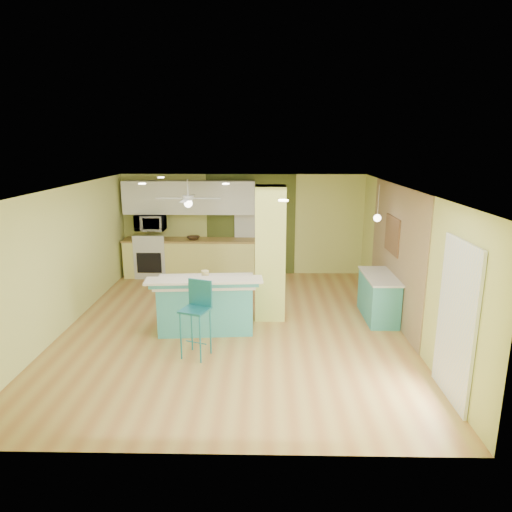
# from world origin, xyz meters

# --- Properties ---
(floor) EXTENTS (6.00, 7.00, 0.01)m
(floor) POSITION_xyz_m (0.00, 0.00, -0.01)
(floor) COLOR #A6703A
(floor) RESTS_ON ground
(ceiling) EXTENTS (6.00, 7.00, 0.01)m
(ceiling) POSITION_xyz_m (0.00, 0.00, 2.50)
(ceiling) COLOR white
(ceiling) RESTS_ON wall_back
(wall_back) EXTENTS (6.00, 0.01, 2.50)m
(wall_back) POSITION_xyz_m (0.00, 3.50, 1.25)
(wall_back) COLOR #C9CE6E
(wall_back) RESTS_ON floor
(wall_front) EXTENTS (6.00, 0.01, 2.50)m
(wall_front) POSITION_xyz_m (0.00, -3.50, 1.25)
(wall_front) COLOR #C9CE6E
(wall_front) RESTS_ON floor
(wall_left) EXTENTS (0.01, 7.00, 2.50)m
(wall_left) POSITION_xyz_m (-3.00, 0.00, 1.25)
(wall_left) COLOR #C9CE6E
(wall_left) RESTS_ON floor
(wall_right) EXTENTS (0.01, 7.00, 2.50)m
(wall_right) POSITION_xyz_m (3.00, 0.00, 1.25)
(wall_right) COLOR #C9CE6E
(wall_right) RESTS_ON floor
(wood_panel) EXTENTS (0.02, 3.40, 2.50)m
(wood_panel) POSITION_xyz_m (2.99, 0.60, 1.25)
(wood_panel) COLOR #83684B
(wood_panel) RESTS_ON floor
(olive_accent) EXTENTS (2.20, 0.02, 2.50)m
(olive_accent) POSITION_xyz_m (0.20, 3.49, 1.25)
(olive_accent) COLOR #475120
(olive_accent) RESTS_ON floor
(interior_door) EXTENTS (0.82, 0.05, 2.00)m
(interior_door) POSITION_xyz_m (0.20, 3.46, 1.00)
(interior_door) COLOR silver
(interior_door) RESTS_ON floor
(french_door) EXTENTS (0.04, 1.08, 2.10)m
(french_door) POSITION_xyz_m (2.97, -2.30, 1.05)
(french_door) COLOR white
(french_door) RESTS_ON floor
(column) EXTENTS (0.55, 0.55, 2.50)m
(column) POSITION_xyz_m (0.65, 0.50, 1.25)
(column) COLOR #BBC25A
(column) RESTS_ON floor
(kitchen_run) EXTENTS (3.25, 0.63, 0.94)m
(kitchen_run) POSITION_xyz_m (-1.30, 3.20, 0.47)
(kitchen_run) COLOR #F0EA7E
(kitchen_run) RESTS_ON floor
(stove) EXTENTS (0.76, 0.66, 1.08)m
(stove) POSITION_xyz_m (-2.25, 3.19, 0.46)
(stove) COLOR silver
(stove) RESTS_ON floor
(upper_cabinets) EXTENTS (3.20, 0.34, 0.80)m
(upper_cabinets) POSITION_xyz_m (-1.30, 3.32, 1.95)
(upper_cabinets) COLOR white
(upper_cabinets) RESTS_ON wall_back
(microwave) EXTENTS (0.70, 0.48, 0.39)m
(microwave) POSITION_xyz_m (-2.25, 3.20, 1.35)
(microwave) COLOR white
(microwave) RESTS_ON wall_back
(ceiling_fan) EXTENTS (1.41, 1.41, 0.61)m
(ceiling_fan) POSITION_xyz_m (-1.10, 2.00, 2.08)
(ceiling_fan) COLOR silver
(ceiling_fan) RESTS_ON ceiling
(pendant_lamp) EXTENTS (0.14, 0.14, 0.69)m
(pendant_lamp) POSITION_xyz_m (2.65, 0.75, 1.88)
(pendant_lamp) COLOR silver
(pendant_lamp) RESTS_ON ceiling
(wall_decor) EXTENTS (0.03, 0.90, 0.70)m
(wall_decor) POSITION_xyz_m (2.96, 0.80, 1.55)
(wall_decor) COLOR brown
(wall_decor) RESTS_ON wood_panel
(peninsula) EXTENTS (1.98, 1.18, 1.04)m
(peninsula) POSITION_xyz_m (-0.49, -0.12, 0.48)
(peninsula) COLOR teal
(peninsula) RESTS_ON floor
(bar_stool) EXTENTS (0.51, 0.51, 1.20)m
(bar_stool) POSITION_xyz_m (-0.48, -1.13, 0.81)
(bar_stool) COLOR teal
(bar_stool) RESTS_ON floor
(side_counter) EXTENTS (0.56, 1.31, 0.84)m
(side_counter) POSITION_xyz_m (2.70, 0.48, 0.42)
(side_counter) COLOR teal
(side_counter) RESTS_ON floor
(fruit_bowl) EXTENTS (0.37, 0.37, 0.08)m
(fruit_bowl) POSITION_xyz_m (-1.20, 3.15, 0.98)
(fruit_bowl) COLOR #382716
(fruit_bowl) RESTS_ON kitchen_run
(canister) EXTENTS (0.13, 0.13, 0.17)m
(canister) POSITION_xyz_m (-0.50, -0.06, 0.99)
(canister) COLOR gold
(canister) RESTS_ON peninsula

